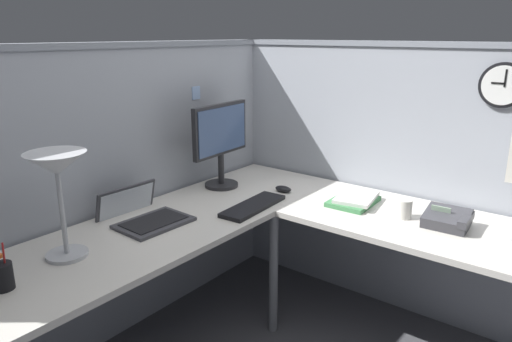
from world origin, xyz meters
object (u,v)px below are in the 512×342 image
object	(u,v)px
computer_mouse	(283,189)
desk_lamp_dome	(57,172)
office_phone	(448,220)
monitor	(221,139)
coffee_mug	(404,209)
keyboard	(253,206)
wall_clock	(503,85)
book_stack	(354,200)
pen_cup	(2,276)
laptop	(142,215)

from	to	relation	value
computer_mouse	desk_lamp_dome	bearing A→B (deg)	169.09
desk_lamp_dome	office_phone	bearing A→B (deg)	-41.99
monitor	coffee_mug	distance (m)	1.10
keyboard	desk_lamp_dome	size ratio (longest dim) A/B	0.97
monitor	wall_clock	bearing A→B (deg)	-68.55
office_phone	book_stack	xyz separation A→B (m)	(0.02, 0.50, -0.02)
keyboard	wall_clock	distance (m)	1.37
computer_mouse	book_stack	size ratio (longest dim) A/B	0.34
office_phone	desk_lamp_dome	bearing A→B (deg)	138.01
monitor	pen_cup	world-z (taller)	monitor
coffee_mug	pen_cup	bearing A→B (deg)	150.39
pen_cup	office_phone	xyz separation A→B (m)	(1.57, -1.10, -0.02)
keyboard	pen_cup	world-z (taller)	pen_cup
office_phone	wall_clock	xyz separation A→B (m)	(0.34, -0.09, 0.61)
coffee_mug	book_stack	bearing A→B (deg)	82.49
monitor	office_phone	xyz separation A→B (m)	(0.19, -1.27, -0.26)
pen_cup	wall_clock	distance (m)	2.33
desk_lamp_dome	book_stack	world-z (taller)	desk_lamp_dome
book_stack	wall_clock	distance (m)	0.92
monitor	wall_clock	distance (m)	1.51
wall_clock	laptop	bearing A→B (deg)	131.66
laptop	pen_cup	bearing A→B (deg)	-169.82
coffee_mug	wall_clock	world-z (taller)	wall_clock
laptop	desk_lamp_dome	world-z (taller)	desk_lamp_dome
pen_cup	book_stack	size ratio (longest dim) A/B	0.59
keyboard	computer_mouse	size ratio (longest dim) A/B	4.13
wall_clock	coffee_mug	bearing A→B (deg)	139.44
laptop	coffee_mug	bearing A→B (deg)	-51.10
keyboard	coffee_mug	bearing A→B (deg)	-66.01
pen_cup	laptop	bearing A→B (deg)	10.18
pen_cup	office_phone	world-z (taller)	pen_cup
office_phone	wall_clock	bearing A→B (deg)	-14.62
keyboard	pen_cup	distance (m)	1.22
coffee_mug	office_phone	bearing A→B (deg)	-86.33
computer_mouse	laptop	bearing A→B (deg)	158.29
monitor	computer_mouse	distance (m)	0.47
desk_lamp_dome	book_stack	xyz separation A→B (m)	(1.31, -0.66, -0.34)
desk_lamp_dome	coffee_mug	distance (m)	1.62
computer_mouse	desk_lamp_dome	size ratio (longest dim) A/B	0.23
laptop	book_stack	world-z (taller)	laptop
wall_clock	book_stack	bearing A→B (deg)	118.14
computer_mouse	office_phone	world-z (taller)	office_phone
computer_mouse	pen_cup	bearing A→B (deg)	173.26
book_stack	office_phone	bearing A→B (deg)	-92.76
pen_cup	office_phone	size ratio (longest dim) A/B	0.84
pen_cup	wall_clock	xyz separation A→B (m)	(1.91, -1.19, 0.60)
computer_mouse	pen_cup	world-z (taller)	pen_cup
computer_mouse	desk_lamp_dome	xyz separation A→B (m)	(-1.24, 0.24, 0.35)
keyboard	coffee_mug	world-z (taller)	coffee_mug
monitor	office_phone	world-z (taller)	monitor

